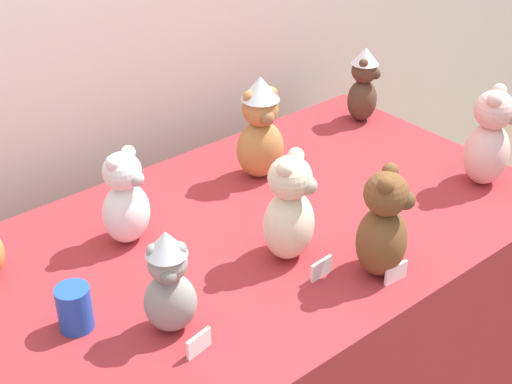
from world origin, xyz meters
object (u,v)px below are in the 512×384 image
object	(u,v)px
teddy_bear_cocoa	(363,85)
display_table	(256,325)
teddy_bear_chestnut	(383,226)
teddy_bear_blush	(489,140)
teddy_bear_caramel	(260,129)
party_cup_blue	(75,308)
teddy_bear_cream	(289,210)
teddy_bear_snow	(125,200)
teddy_bear_ash	(169,283)

from	to	relation	value
teddy_bear_cocoa	display_table	bearing A→B (deg)	169.54
teddy_bear_chestnut	teddy_bear_blush	bearing A→B (deg)	-22.88
teddy_bear_caramel	party_cup_blue	size ratio (longest dim) A/B	2.97
teddy_bear_cocoa	teddy_bear_chestnut	world-z (taller)	teddy_bear_chestnut
teddy_bear_cocoa	teddy_bear_caramel	world-z (taller)	teddy_bear_caramel
party_cup_blue	teddy_bear_blush	bearing A→B (deg)	-9.05
teddy_bear_cream	teddy_bear_chestnut	size ratio (longest dim) A/B	1.02
teddy_bear_cocoa	teddy_bear_cream	bearing A→B (deg)	178.23
teddy_bear_snow	teddy_bear_caramel	distance (m)	0.50
teddy_bear_cream	teddy_bear_ash	size ratio (longest dim) A/B	1.12
teddy_bear_snow	teddy_bear_cream	bearing A→B (deg)	-70.12
teddy_bear_chestnut	display_table	bearing A→B (deg)	76.47
teddy_bear_cocoa	party_cup_blue	distance (m)	1.35
teddy_bear_snow	teddy_bear_cream	distance (m)	0.43
display_table	teddy_bear_cocoa	size ratio (longest dim) A/B	6.31
teddy_bear_cocoa	party_cup_blue	xyz separation A→B (m)	(-1.30, -0.34, -0.08)
teddy_bear_snow	teddy_bear_chestnut	distance (m)	0.67
teddy_bear_ash	teddy_bear_chestnut	size ratio (longest dim) A/B	0.91
teddy_bear_cocoa	teddy_bear_caramel	bearing A→B (deg)	155.48
teddy_bear_chestnut	teddy_bear_caramel	xyz separation A→B (m)	(0.08, 0.57, 0.02)
display_table	teddy_bear_caramel	xyz separation A→B (m)	(0.20, 0.22, 0.51)
teddy_bear_chestnut	teddy_bear_snow	bearing A→B (deg)	95.44
teddy_bear_cream	teddy_bear_cocoa	distance (m)	0.86
teddy_bear_ash	teddy_bear_caramel	world-z (taller)	teddy_bear_caramel
teddy_bear_ash	teddy_bear_chestnut	distance (m)	0.55
teddy_bear_cream	teddy_bear_caramel	size ratio (longest dim) A/B	0.91
teddy_bear_snow	teddy_bear_caramel	xyz separation A→B (m)	(0.50, 0.04, 0.03)
display_table	party_cup_blue	xyz separation A→B (m)	(-0.57, -0.04, 0.41)
teddy_bear_cream	teddy_bear_cocoa	xyz separation A→B (m)	(0.74, 0.44, -0.01)
display_table	teddy_bear_cream	distance (m)	0.51
teddy_bear_snow	party_cup_blue	xyz separation A→B (m)	(-0.28, -0.22, -0.07)
teddy_bear_blush	teddy_bear_caramel	size ratio (longest dim) A/B	0.94
teddy_bear_cocoa	teddy_bear_chestnut	distance (m)	0.89
teddy_bear_caramel	party_cup_blue	bearing A→B (deg)	-145.86
display_table	teddy_bear_chestnut	bearing A→B (deg)	-70.85
teddy_bear_snow	teddy_bear_caramel	world-z (taller)	teddy_bear_caramel
teddy_bear_ash	teddy_bear_caramel	xyz separation A→B (m)	(0.61, 0.41, 0.03)
teddy_bear_cocoa	teddy_bear_caramel	distance (m)	0.54
display_table	teddy_bear_cocoa	distance (m)	0.93
teddy_bear_cream	party_cup_blue	distance (m)	0.58
teddy_bear_snow	teddy_bear_blush	size ratio (longest dim) A/B	0.88
teddy_bear_cocoa	teddy_bear_chestnut	size ratio (longest dim) A/B	0.92
display_table	teddy_bear_blush	bearing A→B (deg)	-19.27
display_table	teddy_bear_blush	xyz separation A→B (m)	(0.70, -0.24, 0.49)
teddy_bear_chestnut	teddy_bear_cream	bearing A→B (deg)	90.63
teddy_bear_cream	teddy_bear_cocoa	bearing A→B (deg)	5.71
teddy_bear_cocoa	teddy_bear_chestnut	bearing A→B (deg)	-166.23
teddy_bear_ash	teddy_bear_chestnut	world-z (taller)	teddy_bear_chestnut
display_table	teddy_bear_ash	world-z (taller)	teddy_bear_ash
display_table	party_cup_blue	size ratio (longest dim) A/B	15.39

